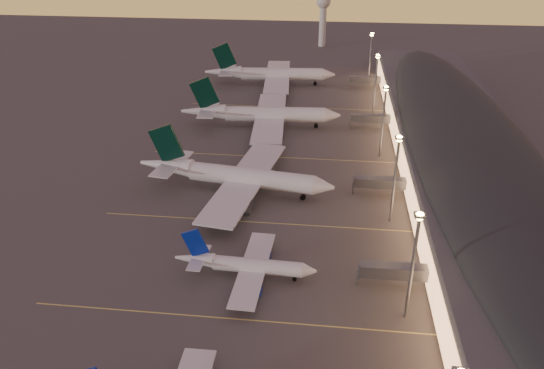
{
  "coord_description": "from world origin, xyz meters",
  "views": [
    {
      "loc": [
        17.68,
        -91.09,
        77.1
      ],
      "look_at": [
        2.0,
        45.0,
        7.0
      ],
      "focal_mm": 35.0,
      "sensor_mm": 36.0,
      "label": 1
    }
  ],
  "objects": [
    {
      "name": "ground",
      "position": [
        0.0,
        0.0,
        0.0
      ],
      "size": [
        700.0,
        700.0,
        0.0
      ],
      "primitive_type": "plane",
      "color": "#3F3D3A"
    },
    {
      "name": "airliner_narrow_north",
      "position": [
        -0.36,
        10.13,
        3.15
      ],
      "size": [
        34.1,
        30.42,
        12.2
      ],
      "rotation": [
        0.0,
        0.0,
        -0.04
      ],
      "color": "silver",
      "rests_on": "ground"
    },
    {
      "name": "airliner_wide_near",
      "position": [
        -10.63,
        52.95,
        5.18
      ],
      "size": [
        62.84,
        57.84,
        20.13
      ],
      "rotation": [
        0.0,
        0.0,
        -0.15
      ],
      "color": "silver",
      "rests_on": "ground"
    },
    {
      "name": "airliner_wide_mid",
      "position": [
        -9.89,
        109.29,
        5.29
      ],
      "size": [
        64.25,
        58.62,
        20.56
      ],
      "rotation": [
        0.0,
        0.0,
        0.07
      ],
      "color": "silver",
      "rests_on": "ground"
    },
    {
      "name": "airliner_wide_far",
      "position": [
        -13.18,
        168.91,
        5.4
      ],
      "size": [
        65.56,
        59.88,
        20.97
      ],
      "rotation": [
        0.0,
        0.0,
        0.08
      ],
      "color": "silver",
      "rests_on": "ground"
    },
    {
      "name": "terminal_building",
      "position": [
        61.84,
        72.47,
        8.78
      ],
      "size": [
        56.35,
        255.0,
        17.46
      ],
      "color": "#454549",
      "rests_on": "ground"
    },
    {
      "name": "light_masts",
      "position": [
        36.0,
        65.0,
        17.55
      ],
      "size": [
        2.2,
        217.2,
        25.9
      ],
      "color": "slate",
      "rests_on": "ground"
    },
    {
      "name": "radar_tower",
      "position": [
        10.0,
        260.0,
        21.87
      ],
      "size": [
        9.0,
        9.0,
        32.5
      ],
      "color": "silver",
      "rests_on": "ground"
    },
    {
      "name": "lane_markings",
      "position": [
        0.0,
        40.0,
        0.01
      ],
      "size": [
        90.0,
        180.36,
        0.0
      ],
      "color": "#D8C659",
      "rests_on": "ground"
    }
  ]
}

